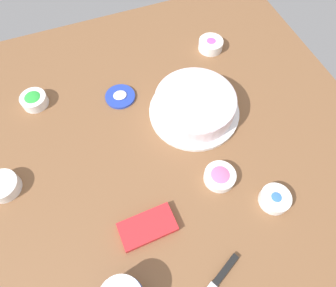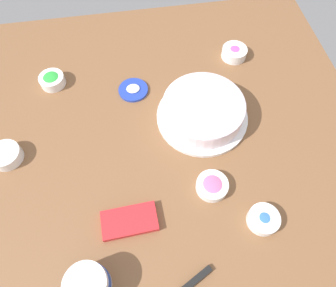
{
  "view_description": "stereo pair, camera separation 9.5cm",
  "coord_description": "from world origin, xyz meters",
  "px_view_note": "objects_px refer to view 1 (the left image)",
  "views": [
    {
      "loc": [
        0.09,
        0.38,
        0.86
      ],
      "look_at": [
        -0.07,
        -0.06,
        0.04
      ],
      "focal_mm": 31.91,
      "sensor_mm": 36.0,
      "label": 1
    },
    {
      "loc": [
        0.0,
        0.4,
        0.86
      ],
      "look_at": [
        -0.07,
        -0.06,
        0.04
      ],
      "focal_mm": 31.91,
      "sensor_mm": 36.0,
      "label": 2
    }
  ],
  "objects_px": {
    "frosted_cake": "(195,105)",
    "candy_box_lower": "(148,227)",
    "spreading_knife": "(214,284)",
    "frosting_tub_lid": "(120,96)",
    "sprinkle_bowl_pink": "(220,176)",
    "sprinkle_bowl_blue": "(275,199)",
    "sprinkle_bowl_green": "(34,100)",
    "sprinkle_bowl_rainbow": "(211,44)",
    "sprinkle_bowl_orange": "(3,186)"
  },
  "relations": [
    {
      "from": "spreading_knife",
      "to": "frosting_tub_lid",
      "type": "bearing_deg",
      "value": -85.45
    },
    {
      "from": "frosted_cake",
      "to": "sprinkle_bowl_blue",
      "type": "height_order",
      "value": "frosted_cake"
    },
    {
      "from": "frosted_cake",
      "to": "sprinkle_bowl_pink",
      "type": "height_order",
      "value": "frosted_cake"
    },
    {
      "from": "spreading_knife",
      "to": "sprinkle_bowl_green",
      "type": "xyz_separation_m",
      "value": [
        0.34,
        -0.76,
        0.02
      ]
    },
    {
      "from": "spreading_knife",
      "to": "sprinkle_bowl_blue",
      "type": "height_order",
      "value": "sprinkle_bowl_blue"
    },
    {
      "from": "sprinkle_bowl_rainbow",
      "to": "sprinkle_bowl_green",
      "type": "relative_size",
      "value": 1.06
    },
    {
      "from": "spreading_knife",
      "to": "sprinkle_bowl_pink",
      "type": "bearing_deg",
      "value": -118.12
    },
    {
      "from": "frosted_cake",
      "to": "candy_box_lower",
      "type": "distance_m",
      "value": 0.43
    },
    {
      "from": "sprinkle_bowl_pink",
      "to": "sprinkle_bowl_blue",
      "type": "bearing_deg",
      "value": 134.46
    },
    {
      "from": "candy_box_lower",
      "to": "sprinkle_bowl_green",
      "type": "bearing_deg",
      "value": -70.28
    },
    {
      "from": "sprinkle_bowl_orange",
      "to": "frosted_cake",
      "type": "bearing_deg",
      "value": -175.28
    },
    {
      "from": "frosted_cake",
      "to": "sprinkle_bowl_pink",
      "type": "xyz_separation_m",
      "value": [
        0.03,
        0.26,
        -0.03
      ]
    },
    {
      "from": "candy_box_lower",
      "to": "frosted_cake",
      "type": "bearing_deg",
      "value": -133.82
    },
    {
      "from": "sprinkle_bowl_blue",
      "to": "candy_box_lower",
      "type": "xyz_separation_m",
      "value": [
        0.38,
        -0.06,
        -0.01
      ]
    },
    {
      "from": "sprinkle_bowl_rainbow",
      "to": "spreading_knife",
      "type": "bearing_deg",
      "value": 65.79
    },
    {
      "from": "spreading_knife",
      "to": "sprinkle_bowl_orange",
      "type": "height_order",
      "value": "sprinkle_bowl_orange"
    },
    {
      "from": "sprinkle_bowl_blue",
      "to": "candy_box_lower",
      "type": "bearing_deg",
      "value": -8.77
    },
    {
      "from": "frosted_cake",
      "to": "sprinkle_bowl_pink",
      "type": "distance_m",
      "value": 0.26
    },
    {
      "from": "frosted_cake",
      "to": "candy_box_lower",
      "type": "bearing_deg",
      "value": 48.69
    },
    {
      "from": "candy_box_lower",
      "to": "sprinkle_bowl_orange",
      "type": "bearing_deg",
      "value": -38.79
    },
    {
      "from": "sprinkle_bowl_green",
      "to": "frosted_cake",
      "type": "bearing_deg",
      "value": 154.99
    },
    {
      "from": "spreading_knife",
      "to": "sprinkle_bowl_blue",
      "type": "relative_size",
      "value": 2.44
    },
    {
      "from": "frosting_tub_lid",
      "to": "sprinkle_bowl_pink",
      "type": "bearing_deg",
      "value": 115.28
    },
    {
      "from": "spreading_knife",
      "to": "candy_box_lower",
      "type": "xyz_separation_m",
      "value": [
        0.11,
        -0.2,
        0.0
      ]
    },
    {
      "from": "frosting_tub_lid",
      "to": "sprinkle_bowl_rainbow",
      "type": "relative_size",
      "value": 1.12
    },
    {
      "from": "frosting_tub_lid",
      "to": "sprinkle_bowl_orange",
      "type": "distance_m",
      "value": 0.48
    },
    {
      "from": "frosted_cake",
      "to": "sprinkle_bowl_orange",
      "type": "xyz_separation_m",
      "value": [
        0.65,
        0.05,
        -0.02
      ]
    },
    {
      "from": "sprinkle_bowl_pink",
      "to": "sprinkle_bowl_orange",
      "type": "bearing_deg",
      "value": -18.17
    },
    {
      "from": "frosted_cake",
      "to": "sprinkle_bowl_green",
      "type": "xyz_separation_m",
      "value": [
        0.51,
        -0.24,
        -0.02
      ]
    },
    {
      "from": "frosted_cake",
      "to": "spreading_knife",
      "type": "xyz_separation_m",
      "value": [
        0.17,
        0.52,
        -0.04
      ]
    },
    {
      "from": "sprinkle_bowl_orange",
      "to": "candy_box_lower",
      "type": "relative_size",
      "value": 0.62
    },
    {
      "from": "sprinkle_bowl_green",
      "to": "sprinkle_bowl_blue",
      "type": "relative_size",
      "value": 1.01
    },
    {
      "from": "frosted_cake",
      "to": "frosting_tub_lid",
      "type": "xyz_separation_m",
      "value": [
        0.22,
        -0.16,
        -0.04
      ]
    },
    {
      "from": "sprinkle_bowl_rainbow",
      "to": "sprinkle_bowl_orange",
      "type": "distance_m",
      "value": 0.9
    },
    {
      "from": "frosted_cake",
      "to": "frosting_tub_lid",
      "type": "bearing_deg",
      "value": -35.18
    },
    {
      "from": "sprinkle_bowl_pink",
      "to": "spreading_knife",
      "type": "bearing_deg",
      "value": 61.88
    },
    {
      "from": "frosted_cake",
      "to": "sprinkle_bowl_orange",
      "type": "height_order",
      "value": "frosted_cake"
    },
    {
      "from": "sprinkle_bowl_green",
      "to": "sprinkle_bowl_pink",
      "type": "xyz_separation_m",
      "value": [
        -0.49,
        0.5,
        -0.0
      ]
    },
    {
      "from": "spreading_knife",
      "to": "candy_box_lower",
      "type": "height_order",
      "value": "candy_box_lower"
    },
    {
      "from": "sprinkle_bowl_orange",
      "to": "sprinkle_bowl_pink",
      "type": "xyz_separation_m",
      "value": [
        -0.62,
        0.2,
        -0.0
      ]
    },
    {
      "from": "sprinkle_bowl_blue",
      "to": "sprinkle_bowl_pink",
      "type": "bearing_deg",
      "value": -45.54
    },
    {
      "from": "frosted_cake",
      "to": "frosting_tub_lid",
      "type": "relative_size",
      "value": 2.91
    },
    {
      "from": "sprinkle_bowl_orange",
      "to": "frosting_tub_lid",
      "type": "bearing_deg",
      "value": -153.7
    },
    {
      "from": "sprinkle_bowl_rainbow",
      "to": "sprinkle_bowl_green",
      "type": "xyz_separation_m",
      "value": [
        0.7,
        0.03,
        -0.0
      ]
    },
    {
      "from": "sprinkle_bowl_pink",
      "to": "frosting_tub_lid",
      "type": "bearing_deg",
      "value": -64.72
    },
    {
      "from": "sprinkle_bowl_rainbow",
      "to": "candy_box_lower",
      "type": "distance_m",
      "value": 0.75
    },
    {
      "from": "frosted_cake",
      "to": "spreading_knife",
      "type": "distance_m",
      "value": 0.55
    },
    {
      "from": "frosted_cake",
      "to": "candy_box_lower",
      "type": "relative_size",
      "value": 1.98
    },
    {
      "from": "frosting_tub_lid",
      "to": "sprinkle_bowl_rainbow",
      "type": "bearing_deg",
      "value": -164.99
    },
    {
      "from": "sprinkle_bowl_rainbow",
      "to": "candy_box_lower",
      "type": "xyz_separation_m",
      "value": [
        0.47,
        0.59,
        -0.01
      ]
    }
  ]
}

